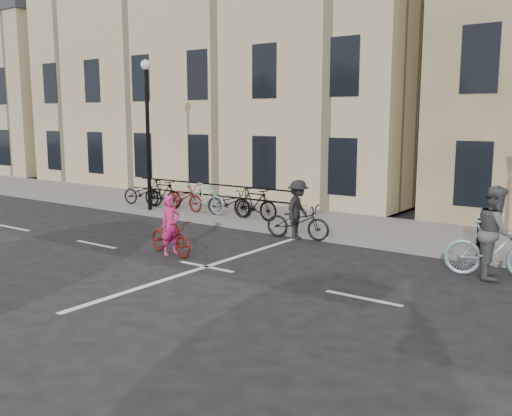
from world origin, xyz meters
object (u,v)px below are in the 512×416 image
Objects in this scene: lamp_post at (147,116)px; cyclist_pink at (171,234)px; cyclist_grey at (495,241)px; cyclist_dark at (298,216)px.

cyclist_pink is at bearing -38.81° from lamp_post.
cyclist_grey is at bearing -6.63° from lamp_post.
cyclist_dark is (-5.57, 0.91, -0.15)m from cyclist_grey.
lamp_post is 7.17m from cyclist_dark.
cyclist_pink is at bearing 94.35° from cyclist_grey.
cyclist_grey reaches higher than cyclist_pink.
cyclist_dark is (6.58, -0.50, -2.82)m from lamp_post.
lamp_post is 12.51m from cyclist_grey.
lamp_post reaches higher than cyclist_grey.
cyclist_dark reaches higher than cyclist_pink.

